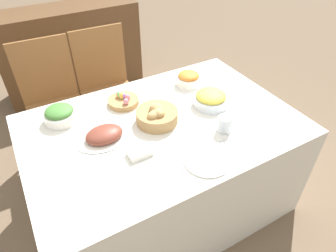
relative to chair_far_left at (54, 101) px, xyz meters
name	(u,v)px	position (x,y,z in m)	size (l,w,h in m)	color
ground_plane	(164,201)	(0.47, -0.89, -0.52)	(12.00, 12.00, 0.00)	brown
dining_table	(163,167)	(0.47, -0.89, -0.16)	(1.57, 1.06, 0.72)	silver
chair_far_left	(54,101)	(0.00, 0.00, 0.00)	(0.43, 0.43, 0.97)	brown
chair_far_center	(108,86)	(0.44, 0.00, 0.00)	(0.43, 0.43, 0.97)	brown
sideboard	(71,51)	(0.39, 0.99, -0.07)	(1.42, 0.44, 0.89)	brown
bread_basket	(157,115)	(0.45, -0.86, 0.25)	(0.24, 0.24, 0.12)	#AD8451
egg_basket	(123,100)	(0.35, -0.58, 0.23)	(0.20, 0.20, 0.08)	#AD8451
ham_platter	(104,135)	(0.13, -0.85, 0.23)	(0.32, 0.22, 0.07)	white
pineapple_bowl	(211,99)	(0.82, -0.87, 0.25)	(0.22, 0.22, 0.10)	silver
green_salad_bowl	(60,114)	(-0.04, -0.57, 0.25)	(0.19, 0.19, 0.10)	white
carrot_bowl	(188,79)	(0.84, -0.59, 0.25)	(0.17, 0.17, 0.09)	white
dinner_plate	(207,160)	(0.52, -1.26, 0.21)	(0.24, 0.24, 0.01)	white
fork	(182,171)	(0.37, -1.26, 0.21)	(0.02, 0.17, 0.00)	silver
knife	(229,151)	(0.66, -1.26, 0.21)	(0.02, 0.17, 0.00)	silver
spoon	(234,149)	(0.69, -1.26, 0.21)	(0.02, 0.17, 0.00)	silver
drinking_cup	(225,124)	(0.74, -1.11, 0.25)	(0.08, 0.08, 0.09)	silver
butter_dish	(140,153)	(0.24, -1.06, 0.22)	(0.12, 0.08, 0.03)	white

